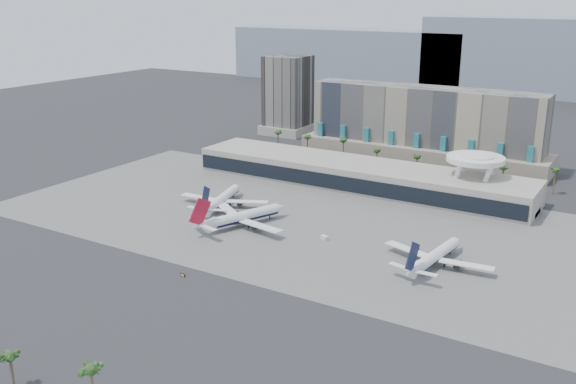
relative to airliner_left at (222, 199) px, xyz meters
The scene contains 16 objects.
ground 63.27m from the airliner_left, 52.34° to the right, with size 900.00×900.00×0.00m, color #232326.
apron_pad 39.09m from the airliner_left, ahead, with size 260.00×130.00×0.06m, color #5B5B59.
mountain_ridge 426.03m from the airliner_left, 81.01° to the left, with size 680.00×60.00×70.00m.
hotel 134.20m from the airliner_left, 68.67° to the left, with size 140.00×30.00×42.00m.
office_tower 161.41m from the airliner_left, 110.61° to the left, with size 30.00×30.00×52.00m.
terminal 71.26m from the airliner_left, 57.19° to the left, with size 170.00×32.50×14.50m.
saucer_structure 115.46m from the airliner_left, 35.19° to the left, with size 26.00×26.00×21.89m.
palm_row 105.59m from the airliner_left, 64.37° to the left, with size 157.80×2.80×13.10m.
airliner_left is the anchor object (origin of this frame).
airliner_centre 27.17m from the airliner_left, 35.91° to the right, with size 42.58×43.91×16.03m.
airliner_right 103.95m from the airliner_left, ahead, with size 41.03×42.45×14.68m.
service_vehicle_a 5.58m from the airliner_left, 49.23° to the right, with size 4.98×2.43×2.43m, color white.
service_vehicle_b 59.47m from the airliner_left, 11.62° to the right, with size 3.06×1.75×1.57m, color silver.
taxiway_sign 74.50m from the airliner_left, 63.64° to the right, with size 2.25×0.63×1.01m.
near_palm_a 143.13m from the airliner_left, 73.88° to the right, with size 6.00×6.00×10.08m.
near_palm_b 152.89m from the airliner_left, 63.80° to the right, with size 6.00×6.00×15.32m.
Camera 1 is at (127.67, -168.08, 91.64)m, focal length 40.00 mm.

